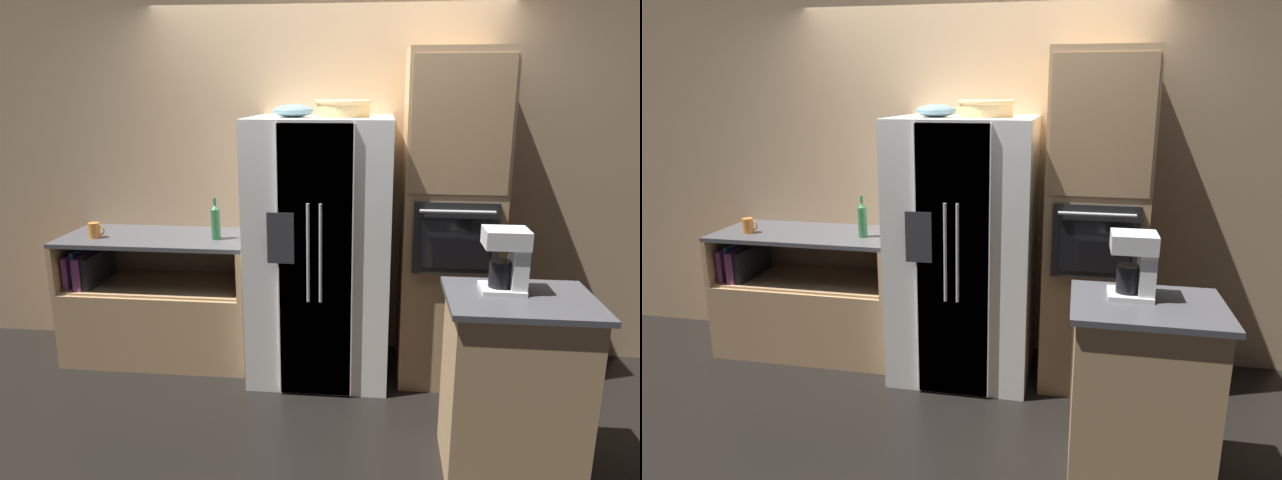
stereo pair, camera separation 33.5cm
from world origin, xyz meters
The scene contains 11 objects.
ground_plane centered at (0.00, 0.00, 0.00)m, with size 20.00×20.00×0.00m, color black.
wall_back centered at (0.00, 0.48, 1.40)m, with size 12.00×0.06×2.80m.
counter_left centered at (-1.20, 0.14, 0.34)m, with size 1.35×0.63×0.92m.
refrigerator centered at (0.00, 0.05, 0.88)m, with size 0.92×0.84×1.76m.
wall_oven centered at (0.85, 0.11, 1.09)m, with size 0.62×0.74×2.17m.
island_counter centered at (1.08, -0.97, 0.48)m, with size 0.72×0.56×0.96m.
wicker_basket centered at (0.14, 0.05, 1.82)m, with size 0.36×0.36×0.11m.
fruit_bowl centered at (-0.17, -0.03, 1.80)m, with size 0.25×0.25×0.08m.
bottle_tall centered at (-0.74, 0.09, 1.05)m, with size 0.06×0.06×0.29m.
mug centered at (-1.60, 0.04, 0.97)m, with size 0.12×0.08×0.11m.
coffee_maker centered at (1.03, -0.90, 1.13)m, with size 0.21×0.18×0.32m.
Camera 1 is at (0.39, -3.66, 1.92)m, focal length 32.00 mm.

